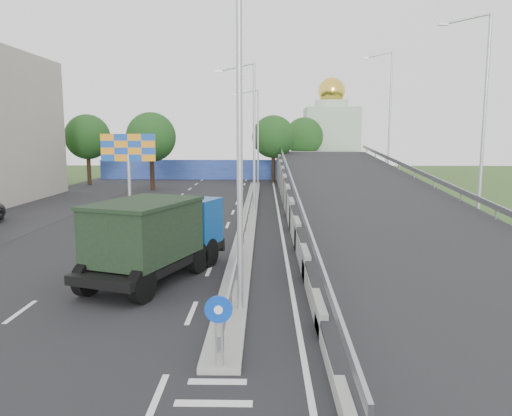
{
  "coord_description": "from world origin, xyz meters",
  "views": [
    {
      "loc": [
        1.03,
        -8.63,
        5.45
      ],
      "look_at": [
        0.65,
        13.38,
        2.2
      ],
      "focal_mm": 35.0,
      "sensor_mm": 36.0,
      "label": 1
    }
  ],
  "objects_px": {
    "lamp_post_far": "(256,131)",
    "billboard": "(128,152)",
    "church": "(331,136)",
    "lamp_post_mid": "(251,129)",
    "dump_truck": "(157,234)",
    "lamp_post_near": "(233,122)",
    "sign_bollard": "(219,330)"
  },
  "relations": [
    {
      "from": "lamp_post_far",
      "to": "billboard",
      "type": "distance_m",
      "value": 20.24
    },
    {
      "from": "lamp_post_far",
      "to": "church",
      "type": "relative_size",
      "value": 0.73
    },
    {
      "from": "lamp_post_mid",
      "to": "dump_truck",
      "type": "relative_size",
      "value": 1.36
    },
    {
      "from": "lamp_post_mid",
      "to": "lamp_post_far",
      "type": "bearing_deg",
      "value": 90.0
    },
    {
      "from": "lamp_post_far",
      "to": "lamp_post_near",
      "type": "bearing_deg",
      "value": -90.0
    },
    {
      "from": "dump_truck",
      "to": "church",
      "type": "bearing_deg",
      "value": 95.35
    },
    {
      "from": "sign_bollard",
      "to": "dump_truck",
      "type": "xyz_separation_m",
      "value": [
        -3.04,
        7.67,
        0.67
      ]
    },
    {
      "from": "lamp_post_mid",
      "to": "church",
      "type": "height_order",
      "value": "church"
    },
    {
      "from": "lamp_post_mid",
      "to": "church",
      "type": "relative_size",
      "value": 0.73
    },
    {
      "from": "lamp_post_near",
      "to": "billboard",
      "type": "bearing_deg",
      "value": 112.49
    },
    {
      "from": "lamp_post_near",
      "to": "lamp_post_far",
      "type": "distance_m",
      "value": 40.0
    },
    {
      "from": "church",
      "to": "dump_truck",
      "type": "distance_m",
      "value": 51.95
    },
    {
      "from": "lamp_post_mid",
      "to": "lamp_post_near",
      "type": "bearing_deg",
      "value": -90.0
    },
    {
      "from": "sign_bollard",
      "to": "church",
      "type": "xyz_separation_m",
      "value": [
        10.0,
        57.83,
        4.28
      ]
    },
    {
      "from": "church",
      "to": "lamp_post_mid",
      "type": "bearing_deg",
      "value": -106.22
    },
    {
      "from": "lamp_post_far",
      "to": "sign_bollard",
      "type": "bearing_deg",
      "value": -90.14
    },
    {
      "from": "lamp_post_mid",
      "to": "dump_truck",
      "type": "height_order",
      "value": "lamp_post_mid"
    },
    {
      "from": "lamp_post_near",
      "to": "dump_truck",
      "type": "relative_size",
      "value": 1.36
    },
    {
      "from": "lamp_post_far",
      "to": "church",
      "type": "height_order",
      "value": "church"
    },
    {
      "from": "lamp_post_near",
      "to": "lamp_post_mid",
      "type": "xyz_separation_m",
      "value": [
        0.0,
        20.0,
        0.0
      ]
    },
    {
      "from": "lamp_post_near",
      "to": "lamp_post_mid",
      "type": "height_order",
      "value": "same"
    },
    {
      "from": "church",
      "to": "dump_truck",
      "type": "xyz_separation_m",
      "value": [
        -13.04,
        -50.16,
        -3.6
      ]
    },
    {
      "from": "sign_bollard",
      "to": "lamp_post_near",
      "type": "distance_m",
      "value": 6.12
    },
    {
      "from": "sign_bollard",
      "to": "lamp_post_near",
      "type": "bearing_deg",
      "value": 88.36
    },
    {
      "from": "lamp_post_near",
      "to": "lamp_post_far",
      "type": "relative_size",
      "value": 1.0
    },
    {
      "from": "church",
      "to": "lamp_post_near",
      "type": "bearing_deg",
      "value": -100.38
    },
    {
      "from": "lamp_post_far",
      "to": "billboard",
      "type": "bearing_deg",
      "value": -116.84
    },
    {
      "from": "sign_bollard",
      "to": "lamp_post_near",
      "type": "height_order",
      "value": "lamp_post_near"
    },
    {
      "from": "lamp_post_near",
      "to": "church",
      "type": "relative_size",
      "value": 0.73
    },
    {
      "from": "sign_bollard",
      "to": "dump_truck",
      "type": "distance_m",
      "value": 8.28
    },
    {
      "from": "sign_bollard",
      "to": "billboard",
      "type": "distance_m",
      "value": 27.53
    },
    {
      "from": "lamp_post_near",
      "to": "lamp_post_mid",
      "type": "relative_size",
      "value": 1.0
    }
  ]
}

